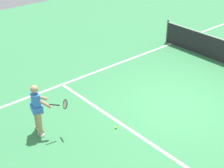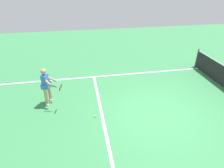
% 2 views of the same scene
% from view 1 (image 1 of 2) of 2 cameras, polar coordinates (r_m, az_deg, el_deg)
% --- Properties ---
extents(ground_plane, '(27.30, 27.30, 0.00)m').
position_cam_1_polar(ground_plane, '(11.35, 10.63, -3.34)').
color(ground_plane, '#38844C').
extents(service_line_marking, '(7.07, 0.10, 0.01)m').
position_cam_1_polar(service_line_marking, '(10.04, 2.88, -7.54)').
color(service_line_marking, white).
rests_on(service_line_marking, ground).
extents(sideline_left_marking, '(0.10, 19.00, 0.01)m').
position_cam_1_polar(sideline_left_marking, '(13.50, -0.90, 2.73)').
color(sideline_left_marking, white).
rests_on(sideline_left_marking, ground).
extents(tennis_player, '(0.94, 0.89, 1.55)m').
position_cam_1_polar(tennis_player, '(9.65, -12.32, -3.88)').
color(tennis_player, tan).
rests_on(tennis_player, ground).
extents(tennis_ball_mid, '(0.07, 0.07, 0.07)m').
position_cam_1_polar(tennis_ball_mid, '(10.04, 0.67, -7.30)').
color(tennis_ball_mid, '#D1E533').
rests_on(tennis_ball_mid, ground).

